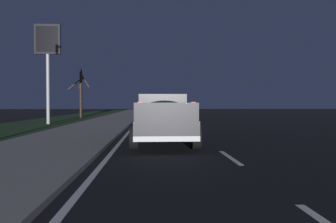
{
  "coord_description": "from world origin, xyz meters",
  "views": [
    {
      "loc": [
        -0.14,
        2.18,
        1.49
      ],
      "look_at": [
        13.16,
        1.52,
        1.19
      ],
      "focal_mm": 35.46,
      "sensor_mm": 36.0,
      "label": 1
    }
  ],
  "objects_px": {
    "pickup_truck": "(163,117)",
    "sedan_red": "(155,110)",
    "sedan_silver": "(154,113)",
    "gas_price_sign": "(48,49)",
    "sedan_green": "(188,110)",
    "bare_tree_far": "(81,92)"
  },
  "relations": [
    {
      "from": "sedan_green",
      "to": "sedan_red",
      "type": "bearing_deg",
      "value": 65.23
    },
    {
      "from": "gas_price_sign",
      "to": "bare_tree_far",
      "type": "height_order",
      "value": "gas_price_sign"
    },
    {
      "from": "pickup_truck",
      "to": "sedan_green",
      "type": "relative_size",
      "value": 1.23
    },
    {
      "from": "sedan_red",
      "to": "gas_price_sign",
      "type": "distance_m",
      "value": 16.07
    },
    {
      "from": "sedan_silver",
      "to": "pickup_truck",
      "type": "bearing_deg",
      "value": -179.09
    },
    {
      "from": "bare_tree_far",
      "to": "sedan_silver",
      "type": "bearing_deg",
      "value": -140.48
    },
    {
      "from": "pickup_truck",
      "to": "bare_tree_far",
      "type": "height_order",
      "value": "bare_tree_far"
    },
    {
      "from": "pickup_truck",
      "to": "sedan_red",
      "type": "height_order",
      "value": "pickup_truck"
    },
    {
      "from": "pickup_truck",
      "to": "sedan_red",
      "type": "distance_m",
      "value": 25.47
    },
    {
      "from": "sedan_red",
      "to": "sedan_green",
      "type": "xyz_separation_m",
      "value": [
        -1.66,
        -3.6,
        0.0
      ]
    },
    {
      "from": "sedan_green",
      "to": "sedan_silver",
      "type": "bearing_deg",
      "value": 158.3
    },
    {
      "from": "sedan_red",
      "to": "sedan_green",
      "type": "distance_m",
      "value": 3.97
    },
    {
      "from": "sedan_green",
      "to": "pickup_truck",
      "type": "bearing_deg",
      "value": 171.46
    },
    {
      "from": "pickup_truck",
      "to": "sedan_silver",
      "type": "relative_size",
      "value": 1.22
    },
    {
      "from": "sedan_silver",
      "to": "gas_price_sign",
      "type": "height_order",
      "value": "gas_price_sign"
    },
    {
      "from": "sedan_silver",
      "to": "sedan_green",
      "type": "bearing_deg",
      "value": -21.7
    },
    {
      "from": "pickup_truck",
      "to": "gas_price_sign",
      "type": "xyz_separation_m",
      "value": [
        12.44,
        8.12,
        4.58
      ]
    },
    {
      "from": "pickup_truck",
      "to": "gas_price_sign",
      "type": "height_order",
      "value": "gas_price_sign"
    },
    {
      "from": "pickup_truck",
      "to": "bare_tree_far",
      "type": "xyz_separation_m",
      "value": [
        23.78,
        8.09,
        1.75
      ]
    },
    {
      "from": "sedan_red",
      "to": "gas_price_sign",
      "type": "xyz_separation_m",
      "value": [
        -13.04,
        8.09,
        4.78
      ]
    },
    {
      "from": "sedan_silver",
      "to": "sedan_red",
      "type": "height_order",
      "value": "same"
    },
    {
      "from": "pickup_truck",
      "to": "bare_tree_far",
      "type": "relative_size",
      "value": 1.02
    }
  ]
}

